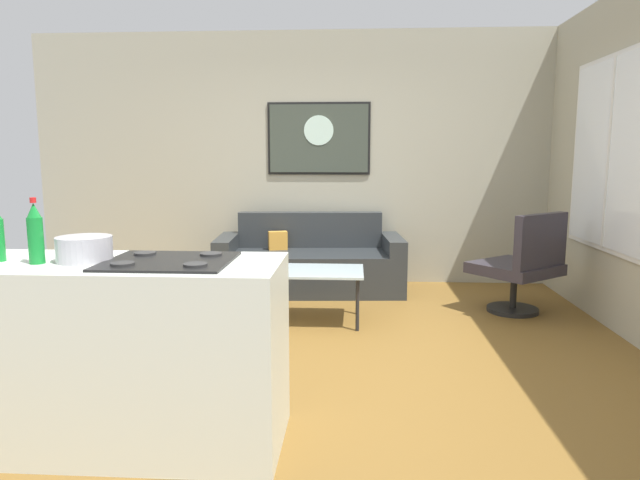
{
  "coord_description": "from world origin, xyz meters",
  "views": [
    {
      "loc": [
        0.47,
        -4.01,
        1.44
      ],
      "look_at": [
        0.16,
        0.9,
        0.7
      ],
      "focal_mm": 31.71,
      "sensor_mm": 36.0,
      "label": 1
    }
  ],
  "objects_px": {
    "couch": "(310,265)",
    "coffee_table": "(307,274)",
    "wall_painting": "(319,138)",
    "mixing_bowl": "(84,249)",
    "soda_bottle_2": "(35,234)",
    "armchair": "(523,265)"
  },
  "relations": [
    {
      "from": "coffee_table",
      "to": "mixing_bowl",
      "type": "distance_m",
      "value": 2.39
    },
    {
      "from": "wall_painting",
      "to": "mixing_bowl",
      "type": "bearing_deg",
      "value": -103.43
    },
    {
      "from": "couch",
      "to": "mixing_bowl",
      "type": "height_order",
      "value": "mixing_bowl"
    },
    {
      "from": "coffee_table",
      "to": "armchair",
      "type": "distance_m",
      "value": 1.97
    },
    {
      "from": "coffee_table",
      "to": "mixing_bowl",
      "type": "relative_size",
      "value": 3.72
    },
    {
      "from": "coffee_table",
      "to": "armchair",
      "type": "relative_size",
      "value": 1.05
    },
    {
      "from": "coffee_table",
      "to": "couch",
      "type": "bearing_deg",
      "value": 93.3
    },
    {
      "from": "soda_bottle_2",
      "to": "armchair",
      "type": "bearing_deg",
      "value": 40.31
    },
    {
      "from": "wall_painting",
      "to": "armchair",
      "type": "bearing_deg",
      "value": -33.1
    },
    {
      "from": "mixing_bowl",
      "to": "armchair",
      "type": "bearing_deg",
      "value": 41.43
    },
    {
      "from": "mixing_bowl",
      "to": "wall_painting",
      "type": "height_order",
      "value": "wall_painting"
    },
    {
      "from": "couch",
      "to": "wall_painting",
      "type": "height_order",
      "value": "wall_painting"
    },
    {
      "from": "coffee_table",
      "to": "soda_bottle_2",
      "type": "height_order",
      "value": "soda_bottle_2"
    },
    {
      "from": "soda_bottle_2",
      "to": "wall_painting",
      "type": "distance_m",
      "value": 4.03
    },
    {
      "from": "coffee_table",
      "to": "armchair",
      "type": "height_order",
      "value": "armchair"
    },
    {
      "from": "couch",
      "to": "soda_bottle_2",
      "type": "bearing_deg",
      "value": -107.01
    },
    {
      "from": "soda_bottle_2",
      "to": "wall_painting",
      "type": "bearing_deg",
      "value": 74.03
    },
    {
      "from": "armchair",
      "to": "wall_painting",
      "type": "relative_size",
      "value": 0.81
    },
    {
      "from": "coffee_table",
      "to": "wall_painting",
      "type": "xyz_separation_m",
      "value": [
        0.0,
        1.62,
        1.21
      ]
    },
    {
      "from": "couch",
      "to": "coffee_table",
      "type": "xyz_separation_m",
      "value": [
        0.07,
        -1.15,
        0.14
      ]
    },
    {
      "from": "armchair",
      "to": "mixing_bowl",
      "type": "distance_m",
      "value": 3.82
    },
    {
      "from": "coffee_table",
      "to": "soda_bottle_2",
      "type": "distance_m",
      "value": 2.56
    }
  ]
}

